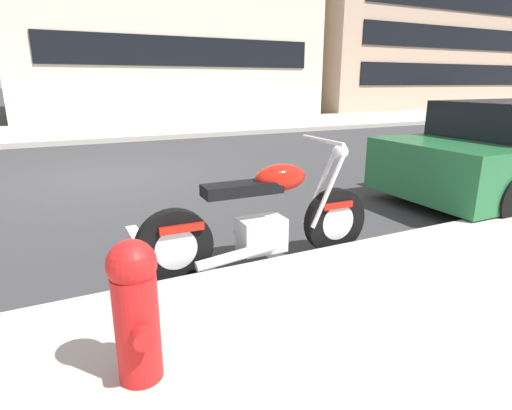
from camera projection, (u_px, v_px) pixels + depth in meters
ground_plane at (102, 178)px, 7.19m from camera, size 260.00×260.00×0.00m
sidewalk_far_curb at (371, 119)px, 18.24m from camera, size 120.00×5.00×0.14m
parking_stall_stripe at (152, 261)px, 3.85m from camera, size 0.12×2.20×0.01m
parked_motorcycle at (264, 220)px, 3.65m from camera, size 2.19×0.62×1.11m
fire_hydrant at (136, 308)px, 2.03m from camera, size 0.24×0.36×0.75m
townhouse_near_left at (395, 33)px, 25.79m from camera, size 14.50×8.89×9.07m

